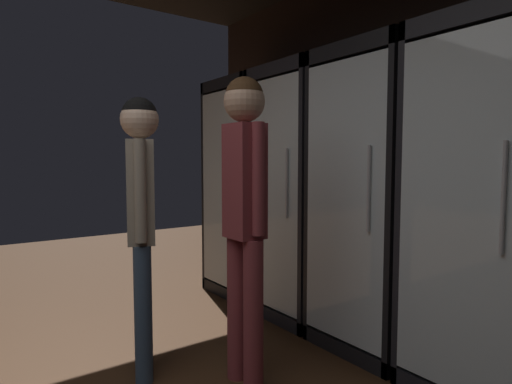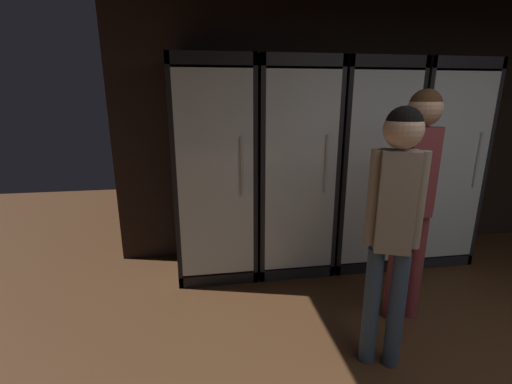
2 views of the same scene
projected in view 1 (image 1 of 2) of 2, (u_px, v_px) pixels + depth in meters
wall_back at (495, 137)px, 2.58m from camera, size 6.00×0.06×2.80m
cooler_far_left at (255, 190)px, 4.05m from camera, size 0.71×0.70×1.99m
cooler_left at (308, 196)px, 3.46m from camera, size 0.71×0.70×1.99m
cooler_center at (382, 203)px, 2.86m from camera, size 0.71×0.70×1.99m
cooler_right at (496, 213)px, 2.27m from camera, size 0.71×0.70×1.99m
shopper_near at (245, 196)px, 2.32m from camera, size 0.32×0.23×1.71m
shopper_far at (141, 202)px, 2.41m from camera, size 0.29×0.21×1.61m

